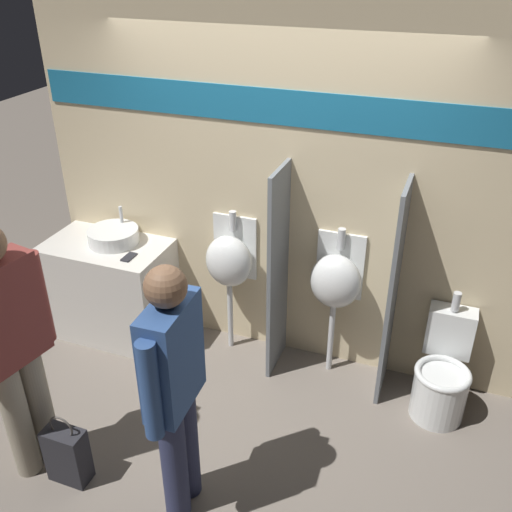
% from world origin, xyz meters
% --- Properties ---
extents(ground_plane, '(16.00, 16.00, 0.00)m').
position_xyz_m(ground_plane, '(0.00, 0.00, 0.00)').
color(ground_plane, '#70665B').
extents(display_wall, '(3.75, 0.07, 2.70)m').
position_xyz_m(display_wall, '(0.00, 0.60, 1.36)').
color(display_wall, beige).
rests_on(display_wall, ground_plane).
extents(sink_counter, '(0.99, 0.59, 0.84)m').
position_xyz_m(sink_counter, '(-1.33, 0.27, 0.42)').
color(sink_counter, silver).
rests_on(sink_counter, ground_plane).
extents(sink_basin, '(0.41, 0.41, 0.26)m').
position_xyz_m(sink_basin, '(-1.28, 0.33, 0.90)').
color(sink_basin, silver).
rests_on(sink_basin, sink_counter).
extents(cell_phone, '(0.07, 0.14, 0.01)m').
position_xyz_m(cell_phone, '(-1.04, 0.16, 0.85)').
color(cell_phone, '#232328').
rests_on(cell_phone, sink_counter).
extents(divider_near_counter, '(0.03, 0.42, 1.64)m').
position_xyz_m(divider_near_counter, '(0.10, 0.36, 0.82)').
color(divider_near_counter, slate).
rests_on(divider_near_counter, ground_plane).
extents(divider_mid, '(0.03, 0.42, 1.64)m').
position_xyz_m(divider_mid, '(0.94, 0.36, 0.82)').
color(divider_mid, slate).
rests_on(divider_mid, ground_plane).
extents(urinal_near_counter, '(0.37, 0.28, 1.19)m').
position_xyz_m(urinal_near_counter, '(-0.32, 0.44, 0.80)').
color(urinal_near_counter, silver).
rests_on(urinal_near_counter, ground_plane).
extents(urinal_far, '(0.37, 0.28, 1.19)m').
position_xyz_m(urinal_far, '(0.52, 0.44, 0.80)').
color(urinal_far, silver).
rests_on(urinal_far, ground_plane).
extents(toilet, '(0.39, 0.55, 0.88)m').
position_xyz_m(toilet, '(1.36, 0.27, 0.29)').
color(toilet, silver).
rests_on(toilet, ground_plane).
extents(person_in_vest, '(0.21, 0.57, 1.64)m').
position_xyz_m(person_in_vest, '(-0.00, -1.06, 0.90)').
color(person_in_vest, '#282D4C').
rests_on(person_in_vest, ground_plane).
extents(person_with_lanyard, '(0.26, 0.59, 1.71)m').
position_xyz_m(person_with_lanyard, '(-1.02, -1.12, 0.94)').
color(person_with_lanyard, gray).
rests_on(person_with_lanyard, ground_plane).
extents(shopping_bag, '(0.26, 0.14, 0.51)m').
position_xyz_m(shopping_bag, '(-0.74, -1.17, 0.20)').
color(shopping_bag, '#232328').
rests_on(shopping_bag, ground_plane).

